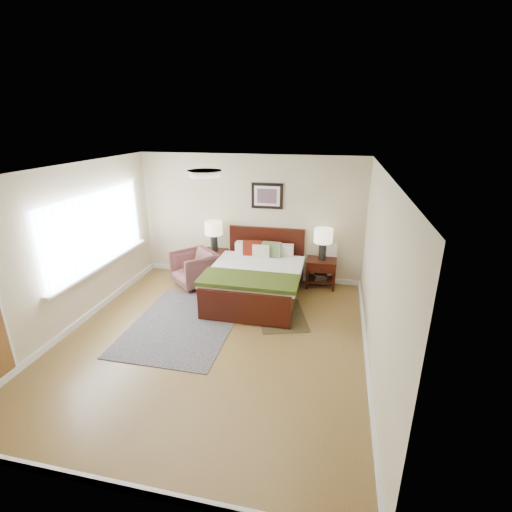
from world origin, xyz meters
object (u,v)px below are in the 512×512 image
at_px(bed, 257,273).
at_px(lamp_right, 323,238).
at_px(armchair, 194,268).
at_px(rug_persian, 183,324).
at_px(nightstand_left, 214,257).
at_px(lamp_left, 214,231).
at_px(nightstand_right, 321,270).

bearing_deg(bed, lamp_right, 33.56).
bearing_deg(armchair, rug_persian, -34.54).
height_order(lamp_right, rug_persian, lamp_right).
bearing_deg(rug_persian, bed, 51.53).
bearing_deg(lamp_right, nightstand_left, -179.46).
distance_m(bed, armchair, 1.36).
height_order(nightstand_left, lamp_left, lamp_left).
distance_m(bed, rug_persian, 1.61).
distance_m(bed, lamp_left, 1.39).
bearing_deg(nightstand_right, nightstand_left, -179.81).
xyz_separation_m(bed, nightstand_left, (-1.05, 0.73, -0.04)).
xyz_separation_m(lamp_right, armchair, (-2.45, -0.46, -0.65)).
bearing_deg(bed, nightstand_left, 145.19).
bearing_deg(nightstand_left, lamp_left, 90.00).
relative_size(bed, nightstand_left, 3.43).
relative_size(nightstand_right, lamp_right, 0.93).
height_order(nightstand_left, rug_persian, nightstand_left).
distance_m(bed, nightstand_right, 1.35).
height_order(nightstand_left, armchair, armchair).
xyz_separation_m(bed, lamp_right, (1.13, 0.75, 0.50)).
relative_size(nightstand_left, lamp_left, 0.95).
distance_m(nightstand_left, lamp_right, 2.24).
relative_size(nightstand_left, nightstand_right, 1.02).
distance_m(nightstand_left, armchair, 0.53).
bearing_deg(bed, armchair, 167.50).
bearing_deg(lamp_left, nightstand_right, -0.35).
distance_m(bed, lamp_right, 1.44).
xyz_separation_m(bed, armchair, (-1.32, 0.29, -0.15)).
distance_m(nightstand_left, rug_persian, 1.98).
bearing_deg(bed, lamp_left, 144.44).
relative_size(nightstand_left, lamp_right, 0.95).
bearing_deg(lamp_right, bed, -146.44).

